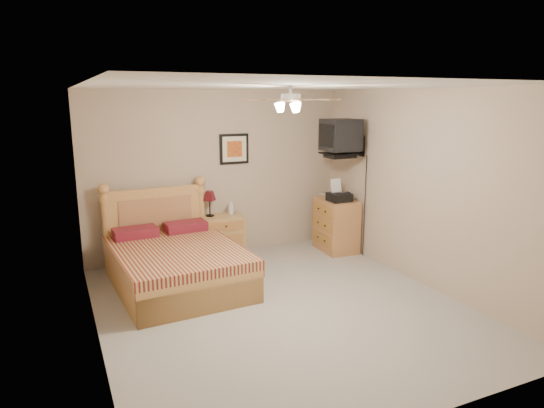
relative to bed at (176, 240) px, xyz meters
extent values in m
plane|color=gray|center=(0.93, -1.12, -0.63)|extent=(4.50, 4.50, 0.00)
cube|color=white|center=(0.93, -1.12, 1.87)|extent=(4.00, 4.50, 0.04)
cube|color=tan|center=(0.93, 1.13, 0.62)|extent=(4.00, 0.04, 2.50)
cube|color=tan|center=(0.93, -3.37, 0.62)|extent=(4.00, 0.04, 2.50)
cube|color=tan|center=(-1.07, -1.12, 0.62)|extent=(0.04, 4.50, 2.50)
cube|color=tan|center=(2.93, -1.12, 0.62)|extent=(0.04, 4.50, 2.50)
cube|color=#A77842|center=(0.91, 0.88, -0.31)|extent=(0.64, 0.50, 0.65)
imported|color=silver|center=(1.07, 0.93, 0.13)|extent=(0.09, 0.09, 0.23)
cube|color=black|center=(1.20, 1.11, 0.99)|extent=(0.46, 0.04, 0.46)
cube|color=#A2693F|center=(2.66, 0.47, -0.22)|extent=(0.52, 0.72, 0.82)
imported|color=tan|center=(2.63, 0.76, 0.21)|extent=(0.30, 0.35, 0.03)
imported|color=gray|center=(2.64, 0.75, 0.23)|extent=(0.23, 0.30, 0.02)
camera|label=1|loc=(-1.35, -5.84, 1.74)|focal=32.00mm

